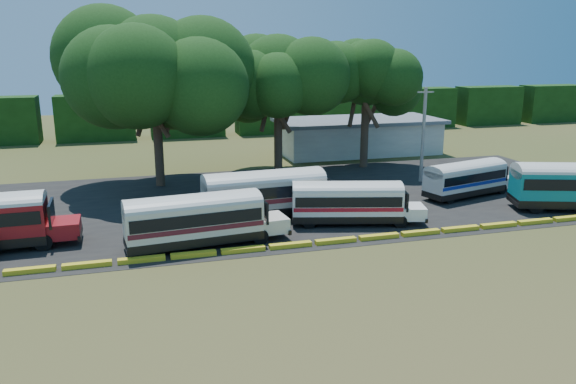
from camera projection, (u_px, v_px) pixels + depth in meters
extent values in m
plane|color=#324517|center=(271.00, 256.00, 33.64)|extent=(160.00, 160.00, 0.00)
cube|color=black|center=(247.00, 202.00, 45.08)|extent=(64.00, 24.00, 0.02)
cube|color=gold|center=(30.00, 270.00, 31.00)|extent=(2.70, 0.45, 0.30)
cube|color=gold|center=(87.00, 265.00, 31.79)|extent=(2.70, 0.45, 0.30)
cube|color=gold|center=(142.00, 260.00, 32.57)|extent=(2.70, 0.45, 0.30)
cube|color=gold|center=(194.00, 255.00, 33.36)|extent=(2.70, 0.45, 0.30)
cube|color=gold|center=(243.00, 250.00, 34.14)|extent=(2.70, 0.45, 0.30)
cube|color=gold|center=(290.00, 245.00, 34.93)|extent=(2.70, 0.45, 0.30)
cube|color=gold|center=(336.00, 241.00, 35.71)|extent=(2.70, 0.45, 0.30)
cube|color=gold|center=(379.00, 237.00, 36.50)|extent=(2.70, 0.45, 0.30)
cube|color=gold|center=(420.00, 233.00, 37.28)|extent=(2.70, 0.45, 0.30)
cube|color=gold|center=(460.00, 229.00, 38.07)|extent=(2.70, 0.45, 0.30)
cube|color=gold|center=(498.00, 225.00, 38.85)|extent=(2.70, 0.45, 0.30)
cube|color=gold|center=(535.00, 222.00, 39.63)|extent=(2.70, 0.45, 0.30)
cube|color=gold|center=(570.00, 218.00, 40.42)|extent=(2.70, 0.45, 0.30)
cube|color=silver|center=(358.00, 138.00, 65.85)|extent=(18.00, 8.00, 3.60)
cube|color=#56595E|center=(358.00, 121.00, 65.35)|extent=(19.00, 9.00, 0.40)
cube|color=#13330E|center=(96.00, 118.00, 74.48)|extent=(10.00, 4.00, 6.00)
cube|color=#13330E|center=(187.00, 115.00, 77.62)|extent=(10.00, 4.00, 6.00)
cube|color=#13330E|center=(271.00, 112.00, 80.76)|extent=(10.00, 4.00, 6.00)
cube|color=#13330E|center=(349.00, 110.00, 83.90)|extent=(10.00, 4.00, 6.00)
cube|color=#13330E|center=(421.00, 107.00, 87.03)|extent=(10.00, 4.00, 6.00)
cube|color=#13330E|center=(488.00, 105.00, 90.17)|extent=(10.00, 4.00, 6.00)
cube|color=#13330E|center=(551.00, 103.00, 93.31)|extent=(10.00, 4.00, 6.00)
cylinder|color=black|center=(43.00, 243.00, 34.27)|extent=(1.08, 0.32, 1.07)
cylinder|color=black|center=(47.00, 231.00, 36.39)|extent=(1.08, 0.32, 1.07)
cube|color=maroon|center=(65.00, 228.00, 35.54)|extent=(1.98, 2.40, 1.02)
cube|color=black|center=(51.00, 213.00, 35.09)|extent=(0.22, 2.46, 1.47)
cube|color=black|center=(80.00, 233.00, 35.90)|extent=(0.25, 2.62, 0.32)
cylinder|color=black|center=(260.00, 237.00, 35.41)|extent=(1.04, 0.38, 1.02)
cylinder|color=black|center=(250.00, 227.00, 37.37)|extent=(1.04, 0.38, 1.02)
cylinder|color=black|center=(149.00, 251.00, 32.97)|extent=(1.04, 0.38, 1.02)
cylinder|color=black|center=(144.00, 239.00, 34.93)|extent=(1.04, 0.38, 1.02)
cube|color=black|center=(195.00, 237.00, 34.95)|extent=(8.54, 3.35, 0.56)
cube|color=beige|center=(194.00, 218.00, 34.65)|extent=(8.54, 3.35, 1.86)
cube|color=black|center=(194.00, 215.00, 34.59)|extent=(8.22, 3.38, 0.78)
cube|color=#53151E|center=(194.00, 224.00, 34.74)|extent=(8.47, 3.39, 0.30)
ellipsoid|color=beige|center=(193.00, 204.00, 34.42)|extent=(8.54, 3.35, 1.14)
cube|color=beige|center=(271.00, 223.00, 36.67)|extent=(2.04, 2.41, 0.97)
cube|color=black|center=(262.00, 209.00, 36.19)|extent=(0.38, 2.34, 1.39)
cube|color=black|center=(284.00, 227.00, 37.07)|extent=(0.43, 2.50, 0.30)
cube|color=black|center=(127.00, 247.00, 33.53)|extent=(0.43, 2.50, 0.30)
cylinder|color=black|center=(323.00, 210.00, 41.17)|extent=(1.08, 0.36, 1.07)
cylinder|color=black|center=(311.00, 202.00, 43.26)|extent=(1.08, 0.36, 1.07)
cylinder|color=black|center=(226.00, 219.00, 38.87)|extent=(1.08, 0.36, 1.07)
cylinder|color=black|center=(219.00, 211.00, 40.95)|extent=(1.08, 0.36, 1.07)
cube|color=black|center=(264.00, 209.00, 40.85)|extent=(8.88, 3.19, 0.59)
cube|color=beige|center=(264.00, 192.00, 40.53)|extent=(8.88, 3.19, 1.95)
cube|color=black|center=(264.00, 189.00, 40.48)|extent=(8.54, 3.23, 0.82)
cube|color=maroon|center=(264.00, 197.00, 40.63)|extent=(8.80, 3.23, 0.32)
ellipsoid|color=beige|center=(264.00, 179.00, 40.29)|extent=(8.88, 3.19, 1.20)
cube|color=beige|center=(331.00, 198.00, 42.46)|extent=(2.06, 2.46, 1.01)
cube|color=black|center=(324.00, 186.00, 41.99)|extent=(0.31, 2.46, 1.46)
cube|color=black|center=(342.00, 203.00, 42.86)|extent=(0.35, 2.62, 0.32)
cube|color=black|center=(206.00, 216.00, 39.51)|extent=(0.35, 2.62, 0.32)
cylinder|color=black|center=(400.00, 222.00, 38.64)|extent=(0.96, 0.49, 0.93)
cylinder|color=black|center=(394.00, 213.00, 40.55)|extent=(0.96, 0.49, 0.93)
cylinder|color=black|center=(309.00, 222.00, 38.53)|extent=(0.96, 0.49, 0.93)
cylinder|color=black|center=(308.00, 214.00, 40.45)|extent=(0.96, 0.49, 0.93)
cube|color=black|center=(346.00, 216.00, 39.50)|extent=(7.94, 4.17, 0.51)
cube|color=white|center=(347.00, 201.00, 39.22)|extent=(7.94, 4.17, 1.70)
cube|color=black|center=(347.00, 198.00, 39.17)|extent=(7.66, 4.14, 0.71)
cube|color=#A9101F|center=(347.00, 205.00, 39.31)|extent=(7.87, 4.18, 0.28)
ellipsoid|color=beige|center=(347.00, 189.00, 39.01)|extent=(7.94, 4.17, 1.04)
cube|color=white|center=(412.00, 212.00, 39.51)|extent=(2.13, 2.39, 0.88)
cube|color=black|center=(404.00, 199.00, 39.27)|extent=(0.67, 2.10, 1.27)
cube|color=black|center=(423.00, 217.00, 39.61)|extent=(0.74, 2.24, 0.28)
cube|color=black|center=(293.00, 217.00, 39.46)|extent=(0.74, 2.24, 0.28)
cylinder|color=black|center=(502.00, 189.00, 47.55)|extent=(0.94, 0.48, 0.90)
cylinder|color=black|center=(484.00, 184.00, 49.16)|extent=(0.94, 0.48, 0.90)
cylinder|color=black|center=(450.00, 199.00, 44.52)|extent=(0.94, 0.48, 0.90)
cylinder|color=black|center=(433.00, 193.00, 46.13)|extent=(0.94, 0.48, 0.90)
cube|color=black|center=(464.00, 190.00, 46.58)|extent=(7.73, 4.09, 0.50)
cube|color=silver|center=(465.00, 178.00, 46.31)|extent=(7.73, 4.09, 1.65)
cube|color=black|center=(465.00, 175.00, 46.27)|extent=(7.46, 4.07, 0.69)
cube|color=navy|center=(465.00, 182.00, 46.40)|extent=(7.67, 4.11, 0.27)
ellipsoid|color=beige|center=(466.00, 168.00, 46.11)|extent=(7.73, 4.09, 1.02)
cube|color=silver|center=(501.00, 181.00, 48.74)|extent=(2.08, 2.34, 0.86)
cube|color=black|center=(497.00, 171.00, 48.24)|extent=(0.67, 2.04, 1.24)
cube|color=black|center=(506.00, 184.00, 49.21)|extent=(0.73, 2.18, 0.27)
cube|color=black|center=(432.00, 197.00, 44.80)|extent=(0.73, 2.18, 0.27)
cylinder|color=black|center=(536.00, 207.00, 41.93)|extent=(1.14, 0.64, 1.10)
cylinder|color=black|center=(525.00, 198.00, 44.21)|extent=(1.14, 0.64, 1.10)
cube|color=black|center=(573.00, 201.00, 42.88)|extent=(9.46, 5.47, 0.61)
cube|color=#0D7C83|center=(575.00, 184.00, 42.55)|extent=(9.46, 5.47, 2.02)
cube|color=black|center=(576.00, 181.00, 42.49)|extent=(9.13, 5.42, 0.85)
cube|color=black|center=(513.00, 201.00, 43.11)|extent=(1.04, 2.63, 0.33)
cylinder|color=#362A1B|center=(159.00, 147.00, 49.76)|extent=(0.80, 0.80, 6.98)
cylinder|color=#362A1B|center=(170.00, 113.00, 49.74)|extent=(1.29, 2.56, 4.00)
cylinder|color=#362A1B|center=(145.00, 113.00, 49.52)|extent=(1.98, 2.25, 4.00)
cylinder|color=#362A1B|center=(155.00, 115.00, 47.75)|extent=(2.60, 0.88, 4.00)
ellipsoid|color=#13330E|center=(154.00, 70.00, 48.07)|extent=(12.59, 12.59, 9.23)
cylinder|color=#362A1B|center=(278.00, 141.00, 54.67)|extent=(0.80, 0.80, 6.46)
cylinder|color=#362A1B|center=(289.00, 112.00, 54.71)|extent=(1.23, 2.41, 3.72)
cylinder|color=#362A1B|center=(266.00, 112.00, 54.49)|extent=(1.88, 2.12, 3.72)
cylinder|color=#362A1B|center=(279.00, 114.00, 52.72)|extent=(2.44, 0.85, 3.72)
ellipsoid|color=#13330E|center=(278.00, 76.00, 53.10)|extent=(10.49, 10.49, 7.70)
cylinder|color=#362A1B|center=(364.00, 136.00, 57.64)|extent=(0.80, 0.80, 6.55)
cylinder|color=#362A1B|center=(375.00, 108.00, 57.67)|extent=(1.24, 2.43, 3.76)
cylinder|color=#362A1B|center=(353.00, 108.00, 57.46)|extent=(1.90, 2.14, 3.76)
cylinder|color=#362A1B|center=(368.00, 110.00, 55.69)|extent=(2.47, 0.85, 3.76)
ellipsoid|color=#13330E|center=(367.00, 73.00, 56.05)|extent=(8.87, 8.87, 6.50)
cylinder|color=gray|center=(423.00, 135.00, 51.03)|extent=(0.30, 0.30, 8.64)
cube|color=gray|center=(426.00, 92.00, 50.06)|extent=(1.60, 0.12, 0.12)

